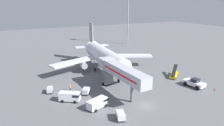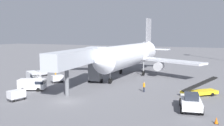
{
  "view_description": "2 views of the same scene",
  "coord_description": "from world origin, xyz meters",
  "px_view_note": "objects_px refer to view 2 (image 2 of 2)",
  "views": [
    {
      "loc": [
        -24.74,
        -32.76,
        22.01
      ],
      "look_at": [
        1.77,
        19.81,
        4.35
      ],
      "focal_mm": 32.94,
      "sensor_mm": 36.0,
      "label": 1
    },
    {
      "loc": [
        20.14,
        -30.67,
        10.45
      ],
      "look_at": [
        0.41,
        17.82,
        3.87
      ],
      "focal_mm": 39.06,
      "sensor_mm": 36.0,
      "label": 2
    }
  ],
  "objects_px": {
    "airplane_at_gate": "(131,55)",
    "belt_loader_truck": "(199,91)",
    "service_van_rear_left": "(34,77)",
    "service_van_near_left": "(33,84)",
    "jet_bridge": "(82,59)",
    "baggage_cart_rear_right": "(57,78)",
    "baggage_cart_mid_center": "(16,95)",
    "ground_crew_worker_midground": "(144,87)",
    "baggage_cart_far_left": "(42,73)",
    "safety_cone_alpha": "(216,120)",
    "ground_crew_worker_foreground": "(56,74)",
    "pushback_tug": "(191,102)"
  },
  "relations": [
    {
      "from": "service_van_near_left",
      "to": "baggage_cart_rear_right",
      "type": "distance_m",
      "value": 7.55
    },
    {
      "from": "airplane_at_gate",
      "to": "safety_cone_alpha",
      "type": "relative_size",
      "value": 45.92
    },
    {
      "from": "belt_loader_truck",
      "to": "service_van_rear_left",
      "type": "bearing_deg",
      "value": -177.09
    },
    {
      "from": "airplane_at_gate",
      "to": "service_van_near_left",
      "type": "distance_m",
      "value": 25.28
    },
    {
      "from": "pushback_tug",
      "to": "baggage_cart_far_left",
      "type": "height_order",
      "value": "pushback_tug"
    },
    {
      "from": "belt_loader_truck",
      "to": "safety_cone_alpha",
      "type": "xyz_separation_m",
      "value": [
        2.4,
        -12.5,
        -0.37
      ]
    },
    {
      "from": "ground_crew_worker_foreground",
      "to": "safety_cone_alpha",
      "type": "xyz_separation_m",
      "value": [
        33.61,
        -16.43,
        -0.58
      ]
    },
    {
      "from": "ground_crew_worker_foreground",
      "to": "baggage_cart_mid_center",
      "type": "bearing_deg",
      "value": -73.89
    },
    {
      "from": "pushback_tug",
      "to": "ground_crew_worker_midground",
      "type": "height_order",
      "value": "pushback_tug"
    },
    {
      "from": "belt_loader_truck",
      "to": "ground_crew_worker_foreground",
      "type": "xyz_separation_m",
      "value": [
        -31.21,
        3.93,
        0.2
      ]
    },
    {
      "from": "airplane_at_gate",
      "to": "service_van_rear_left",
      "type": "relative_size",
      "value": 7.14
    },
    {
      "from": "jet_bridge",
      "to": "baggage_cart_rear_right",
      "type": "relative_size",
      "value": 6.87
    },
    {
      "from": "pushback_tug",
      "to": "belt_loader_truck",
      "type": "distance_m",
      "value": 8.43
    },
    {
      "from": "baggage_cart_rear_right",
      "to": "service_van_near_left",
      "type": "bearing_deg",
      "value": -90.12
    },
    {
      "from": "airplane_at_gate",
      "to": "belt_loader_truck",
      "type": "relative_size",
      "value": 5.91
    },
    {
      "from": "baggage_cart_mid_center",
      "to": "baggage_cart_far_left",
      "type": "bearing_deg",
      "value": 117.78
    },
    {
      "from": "baggage_cart_mid_center",
      "to": "ground_crew_worker_midground",
      "type": "xyz_separation_m",
      "value": [
        16.98,
        12.61,
        0.09
      ]
    },
    {
      "from": "belt_loader_truck",
      "to": "service_van_rear_left",
      "type": "distance_m",
      "value": 32.77
    },
    {
      "from": "jet_bridge",
      "to": "baggage_cart_far_left",
      "type": "distance_m",
      "value": 18.05
    },
    {
      "from": "airplane_at_gate",
      "to": "jet_bridge",
      "type": "height_order",
      "value": "airplane_at_gate"
    },
    {
      "from": "service_van_near_left",
      "to": "baggage_cart_mid_center",
      "type": "xyz_separation_m",
      "value": [
        2.11,
        -6.26,
        -0.3
      ]
    },
    {
      "from": "service_van_near_left",
      "to": "ground_crew_worker_midground",
      "type": "xyz_separation_m",
      "value": [
        19.08,
        6.34,
        -0.21
      ]
    },
    {
      "from": "airplane_at_gate",
      "to": "baggage_cart_far_left",
      "type": "xyz_separation_m",
      "value": [
        -19.43,
        -9.61,
        -4.22
      ]
    },
    {
      "from": "service_van_rear_left",
      "to": "baggage_cart_mid_center",
      "type": "xyz_separation_m",
      "value": [
        6.55,
        -11.85,
        -0.4
      ]
    },
    {
      "from": "belt_loader_truck",
      "to": "service_van_near_left",
      "type": "xyz_separation_m",
      "value": [
        -28.28,
        -7.25,
        0.41
      ]
    },
    {
      "from": "jet_bridge",
      "to": "belt_loader_truck",
      "type": "distance_m",
      "value": 21.33
    },
    {
      "from": "ground_crew_worker_midground",
      "to": "belt_loader_truck",
      "type": "bearing_deg",
      "value": 5.62
    },
    {
      "from": "service_van_rear_left",
      "to": "service_van_near_left",
      "type": "relative_size",
      "value": 0.97
    },
    {
      "from": "ground_crew_worker_foreground",
      "to": "ground_crew_worker_midground",
      "type": "distance_m",
      "value": 22.54
    },
    {
      "from": "baggage_cart_far_left",
      "to": "ground_crew_worker_midground",
      "type": "distance_m",
      "value": 27.54
    },
    {
      "from": "belt_loader_truck",
      "to": "safety_cone_alpha",
      "type": "bearing_deg",
      "value": -79.12
    },
    {
      "from": "pushback_tug",
      "to": "ground_crew_worker_midground",
      "type": "xyz_separation_m",
      "value": [
        -8.47,
        7.48,
        -0.18
      ]
    },
    {
      "from": "jet_bridge",
      "to": "pushback_tug",
      "type": "height_order",
      "value": "jet_bridge"
    },
    {
      "from": "baggage_cart_far_left",
      "to": "safety_cone_alpha",
      "type": "height_order",
      "value": "baggage_cart_far_left"
    },
    {
      "from": "baggage_cart_far_left",
      "to": "baggage_cart_rear_right",
      "type": "relative_size",
      "value": 0.94
    },
    {
      "from": "service_van_near_left",
      "to": "belt_loader_truck",
      "type": "bearing_deg",
      "value": 14.37
    },
    {
      "from": "service_van_rear_left",
      "to": "safety_cone_alpha",
      "type": "distance_m",
      "value": 36.77
    },
    {
      "from": "belt_loader_truck",
      "to": "baggage_cart_rear_right",
      "type": "height_order",
      "value": "belt_loader_truck"
    },
    {
      "from": "jet_bridge",
      "to": "belt_loader_truck",
      "type": "xyz_separation_m",
      "value": [
        20.59,
        2.71,
        -4.88
      ]
    },
    {
      "from": "baggage_cart_mid_center",
      "to": "pushback_tug",
      "type": "bearing_deg",
      "value": 11.38
    },
    {
      "from": "safety_cone_alpha",
      "to": "pushback_tug",
      "type": "bearing_deg",
      "value": 127.29
    },
    {
      "from": "jet_bridge",
      "to": "baggage_cart_rear_right",
      "type": "xyz_separation_m",
      "value": [
        -7.68,
        3.0,
        -4.79
      ]
    },
    {
      "from": "airplane_at_gate",
      "to": "belt_loader_truck",
      "type": "distance_m",
      "value": 22.68
    },
    {
      "from": "airplane_at_gate",
      "to": "pushback_tug",
      "type": "bearing_deg",
      "value": -55.63
    },
    {
      "from": "baggage_cart_mid_center",
      "to": "service_van_rear_left",
      "type": "bearing_deg",
      "value": 118.95
    },
    {
      "from": "belt_loader_truck",
      "to": "service_van_rear_left",
      "type": "xyz_separation_m",
      "value": [
        -32.73,
        -1.66,
        0.51
      ]
    },
    {
      "from": "service_van_rear_left",
      "to": "service_van_near_left",
      "type": "height_order",
      "value": "service_van_rear_left"
    },
    {
      "from": "airplane_at_gate",
      "to": "baggage_cart_rear_right",
      "type": "xyz_separation_m",
      "value": [
        -11.65,
        -14.55,
        -4.16
      ]
    },
    {
      "from": "service_van_near_left",
      "to": "safety_cone_alpha",
      "type": "bearing_deg",
      "value": -9.71
    },
    {
      "from": "airplane_at_gate",
      "to": "service_van_near_left",
      "type": "xyz_separation_m",
      "value": [
        -11.66,
        -22.09,
        -3.84
      ]
    }
  ]
}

